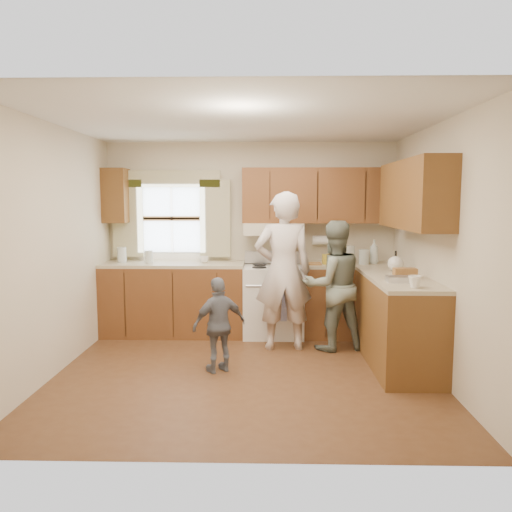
{
  "coord_description": "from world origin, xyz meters",
  "views": [
    {
      "loc": [
        0.22,
        -4.89,
        1.75
      ],
      "look_at": [
        0.1,
        0.4,
        1.15
      ],
      "focal_mm": 35.0,
      "sensor_mm": 36.0,
      "label": 1
    }
  ],
  "objects_px": {
    "stove": "(273,300)",
    "child": "(219,325)",
    "woman_left": "(283,271)",
    "woman_right": "(333,285)"
  },
  "relations": [
    {
      "from": "woman_left",
      "to": "woman_right",
      "type": "bearing_deg",
      "value": 174.08
    },
    {
      "from": "stove",
      "to": "child",
      "type": "relative_size",
      "value": 1.1
    },
    {
      "from": "woman_left",
      "to": "woman_right",
      "type": "xyz_separation_m",
      "value": [
        0.58,
        0.0,
        -0.16
      ]
    },
    {
      "from": "stove",
      "to": "woman_right",
      "type": "xyz_separation_m",
      "value": [
        0.69,
        -0.59,
        0.29
      ]
    },
    {
      "from": "stove",
      "to": "woman_left",
      "type": "bearing_deg",
      "value": -79.68
    },
    {
      "from": "child",
      "to": "woman_right",
      "type": "bearing_deg",
      "value": -176.87
    },
    {
      "from": "woman_right",
      "to": "woman_left",
      "type": "bearing_deg",
      "value": -15.97
    },
    {
      "from": "woman_left",
      "to": "stove",
      "type": "bearing_deg",
      "value": -85.6
    },
    {
      "from": "stove",
      "to": "child",
      "type": "distance_m",
      "value": 1.51
    },
    {
      "from": "child",
      "to": "stove",
      "type": "bearing_deg",
      "value": -141.78
    }
  ]
}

